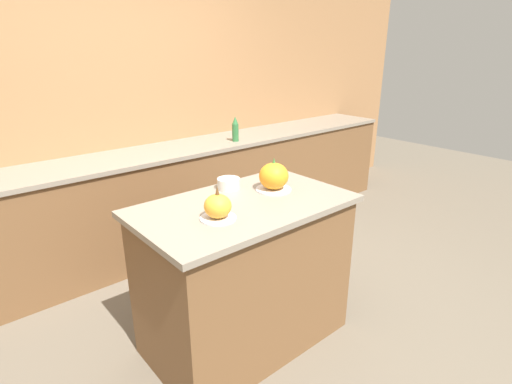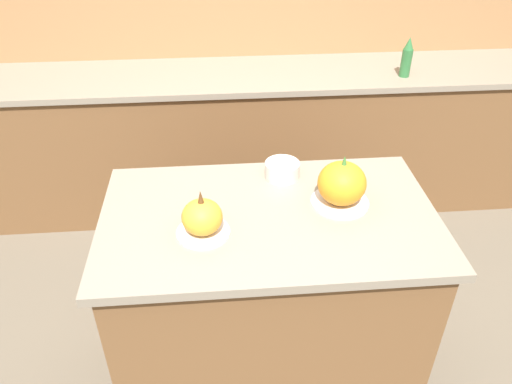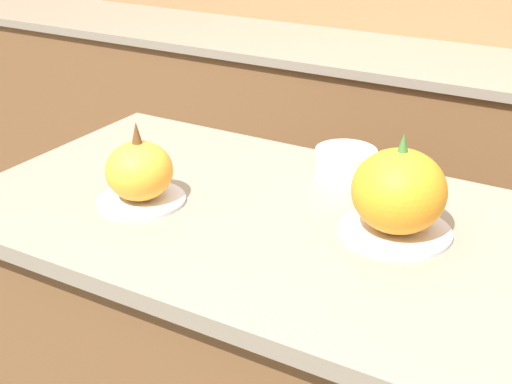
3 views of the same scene
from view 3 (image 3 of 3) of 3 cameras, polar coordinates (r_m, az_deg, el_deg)
The scene contains 4 objects.
back_counter at distance 2.90m, azimuth 14.66°, elevation 1.16°, with size 6.00×0.60×0.93m.
pumpkin_cake_left at distance 1.51m, azimuth -9.31°, elevation 1.48°, with size 0.19×0.19×0.18m.
pumpkin_cake_right at distance 1.38m, azimuth 11.34°, elevation -0.13°, with size 0.22×0.22×0.21m.
mixing_bowl at distance 1.64m, azimuth 7.18°, elevation 2.30°, with size 0.14×0.14×0.07m.
Camera 3 is at (0.66, -1.14, 1.60)m, focal length 50.00 mm.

